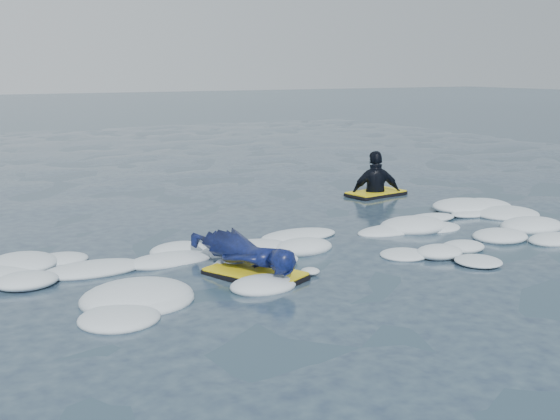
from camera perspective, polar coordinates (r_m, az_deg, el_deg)
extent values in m
plane|color=#152434|center=(7.89, -1.83, -6.20)|extent=(120.00, 120.00, 0.00)
cube|color=black|center=(8.17, -2.04, -5.28)|extent=(1.09, 1.33, 0.06)
cube|color=yellow|center=(8.16, -2.04, -5.01)|extent=(1.05, 1.29, 0.02)
imported|color=navy|center=(8.33, -2.82, -3.40)|extent=(0.92, 1.83, 0.42)
cube|color=black|center=(13.45, 7.79, 1.32)|extent=(1.22, 0.80, 0.06)
cube|color=yellow|center=(13.44, 7.80, 1.48)|extent=(1.19, 0.77, 0.02)
imported|color=black|center=(13.46, 7.79, 1.17)|extent=(1.08, 0.72, 1.71)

